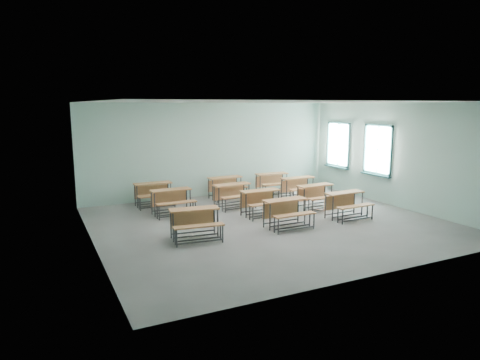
% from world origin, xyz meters
% --- Properties ---
extents(room, '(9.04, 8.04, 3.24)m').
position_xyz_m(room, '(0.08, 0.03, 1.60)').
color(room, slate).
rests_on(room, ground).
extents(desk_unit_r0c0, '(1.25, 0.91, 0.73)m').
position_xyz_m(desk_unit_r0c0, '(-2.28, -0.48, 0.49)').
color(desk_unit_r0c0, '#A86A3C').
rests_on(desk_unit_r0c0, ground).
extents(desk_unit_r0c1, '(1.18, 0.80, 0.73)m').
position_xyz_m(desk_unit_r0c1, '(0.18, -0.57, 0.49)').
color(desk_unit_r0c1, '#A86A3C').
rests_on(desk_unit_r0c1, ground).
extents(desk_unit_r0c2, '(1.19, 0.83, 0.73)m').
position_xyz_m(desk_unit_r0c2, '(2.17, -0.52, 0.49)').
color(desk_unit_r0c2, '#A86A3C').
rests_on(desk_unit_r0c2, ground).
extents(desk_unit_r1c1, '(1.17, 0.80, 0.73)m').
position_xyz_m(desk_unit_r1c1, '(0.18, 0.76, 0.49)').
color(desk_unit_r1c1, '#A86A3C').
rests_on(desk_unit_r1c1, ground).
extents(desk_unit_r1c2, '(1.21, 0.85, 0.73)m').
position_xyz_m(desk_unit_r1c2, '(2.09, 0.74, 0.49)').
color(desk_unit_r1c2, '#A86A3C').
rests_on(desk_unit_r1c2, ground).
extents(desk_unit_r2c0, '(1.18, 0.81, 0.73)m').
position_xyz_m(desk_unit_r2c0, '(-2.08, 1.99, 0.49)').
color(desk_unit_r2c0, '#A86A3C').
rests_on(desk_unit_r2c0, ground).
extents(desk_unit_r2c1, '(1.22, 0.87, 0.73)m').
position_xyz_m(desk_unit_r2c1, '(-0.13, 2.00, 0.49)').
color(desk_unit_r2c1, '#A86A3C').
rests_on(desk_unit_r2c1, ground).
extents(desk_unit_r2c2, '(1.18, 0.81, 0.73)m').
position_xyz_m(desk_unit_r2c2, '(2.35, 2.12, 0.49)').
color(desk_unit_r2c2, '#A86A3C').
rests_on(desk_unit_r2c2, ground).
extents(desk_unit_r3c0, '(1.17, 0.79, 0.73)m').
position_xyz_m(desk_unit_r3c0, '(-2.29, 3.26, 0.49)').
color(desk_unit_r3c0, '#A86A3C').
rests_on(desk_unit_r3c0, ground).
extents(desk_unit_r3c1, '(1.19, 0.83, 0.73)m').
position_xyz_m(desk_unit_r3c1, '(0.20, 3.27, 0.49)').
color(desk_unit_r3c1, '#A86A3C').
rests_on(desk_unit_r3c1, ground).
extents(desk_unit_r3c2, '(1.19, 0.83, 0.73)m').
position_xyz_m(desk_unit_r3c2, '(2.01, 3.26, 0.49)').
color(desk_unit_r3c2, '#A86A3C').
rests_on(desk_unit_r3c2, ground).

